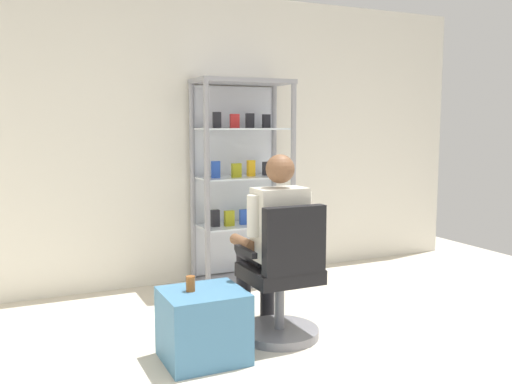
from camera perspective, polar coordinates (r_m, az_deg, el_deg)
name	(u,v)px	position (r m, az deg, el deg)	size (l,w,h in m)	color
back_wall	(191,139)	(5.29, -6.67, 5.38)	(6.00, 0.10, 2.70)	silver
display_cabinet_main	(240,181)	(5.24, -1.65, 1.13)	(0.90, 0.45, 1.90)	gray
office_chair	(283,284)	(3.89, 2.80, -9.45)	(0.56, 0.56, 0.96)	slate
seated_shopkeeper	(273,235)	(3.95, 1.73, -4.42)	(0.49, 0.57, 1.29)	black
storage_crate	(203,325)	(3.63, -5.44, -13.47)	(0.51, 0.45, 0.45)	teal
tea_glass	(190,284)	(3.55, -6.74, -9.33)	(0.06, 0.06, 0.10)	brown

